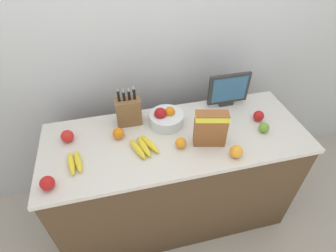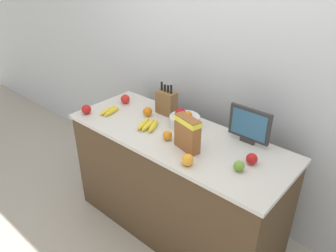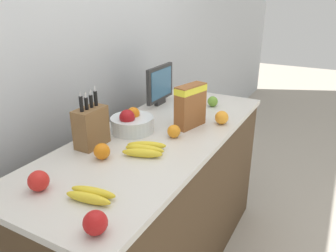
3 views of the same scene
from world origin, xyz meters
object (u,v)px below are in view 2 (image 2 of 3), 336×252
at_px(apple_by_knife_block, 125,99).
at_px(apple_leftmost, 252,159).
at_px(fruit_bowl, 184,120).
at_px(banana_bunch_left, 110,111).
at_px(orange_mid_right, 168,135).
at_px(cereal_box, 187,132).
at_px(orange_front_left, 147,112).
at_px(small_monitor, 249,125).
at_px(apple_front, 86,109).
at_px(banana_bunch_right, 148,125).
at_px(apple_middle, 239,166).
at_px(knife_block, 166,102).
at_px(orange_by_cereal, 188,160).

height_order(apple_by_knife_block, apple_leftmost, apple_by_knife_block).
xyz_separation_m(fruit_bowl, banana_bunch_left, (-0.61, -0.23, -0.03)).
bearing_deg(apple_by_knife_block, fruit_bowl, 1.59).
height_order(apple_leftmost, orange_mid_right, apple_leftmost).
relative_size(cereal_box, apple_leftmost, 3.26).
bearing_deg(apple_by_knife_block, orange_front_left, -8.26).
relative_size(cereal_box, orange_front_left, 3.22).
height_order(small_monitor, apple_front, small_monitor).
bearing_deg(fruit_bowl, banana_bunch_left, -158.97).
relative_size(banana_bunch_right, apple_front, 2.74).
bearing_deg(apple_by_knife_block, apple_front, -103.94).
bearing_deg(apple_front, banana_bunch_left, 45.74).
relative_size(apple_middle, orange_mid_right, 1.00).
distance_m(banana_bunch_left, banana_bunch_right, 0.42).
xyz_separation_m(orange_front_left, orange_mid_right, (0.37, -0.18, -0.00)).
relative_size(banana_bunch_left, orange_mid_right, 2.84).
relative_size(knife_block, apple_by_knife_block, 3.61).
bearing_deg(orange_by_cereal, banana_bunch_left, 170.41).
height_order(cereal_box, fruit_bowl, cereal_box).
relative_size(cereal_box, fruit_bowl, 1.03).
bearing_deg(apple_leftmost, cereal_box, -162.19).
distance_m(banana_bunch_left, orange_front_left, 0.32).
bearing_deg(small_monitor, orange_mid_right, -142.83).
bearing_deg(fruit_bowl, apple_middle, -20.53).
bearing_deg(orange_front_left, fruit_bowl, 10.92).
bearing_deg(banana_bunch_left, orange_mid_right, -0.58).
bearing_deg(apple_front, cereal_box, 7.27).
relative_size(fruit_bowl, orange_mid_right, 3.37).
relative_size(small_monitor, apple_leftmost, 4.12).
bearing_deg(apple_middle, cereal_box, -177.52).
relative_size(banana_bunch_left, apple_by_knife_block, 2.45).
xyz_separation_m(apple_middle, orange_by_cereal, (-0.28, -0.16, 0.00)).
bearing_deg(banana_bunch_left, cereal_box, -0.97).
relative_size(apple_leftmost, apple_middle, 1.07).
xyz_separation_m(banana_bunch_left, apple_by_knife_block, (-0.05, 0.22, 0.02)).
height_order(small_monitor, orange_by_cereal, small_monitor).
height_order(apple_leftmost, orange_by_cereal, orange_by_cereal).
bearing_deg(banana_bunch_right, banana_bunch_left, -175.73).
bearing_deg(orange_by_cereal, cereal_box, 129.22).
distance_m(small_monitor, orange_by_cereal, 0.53).
bearing_deg(fruit_bowl, apple_by_knife_block, -178.41).
bearing_deg(apple_middle, banana_bunch_left, -179.86).
bearing_deg(orange_mid_right, cereal_box, -2.37).
height_order(fruit_bowl, orange_by_cereal, fruit_bowl).
distance_m(apple_leftmost, orange_by_cereal, 0.41).
xyz_separation_m(banana_bunch_left, orange_front_left, (0.27, 0.17, 0.02)).
bearing_deg(fruit_bowl, knife_block, 164.24).
relative_size(banana_bunch_left, apple_middle, 2.86).
relative_size(fruit_bowl, apple_by_knife_block, 2.90).
distance_m(small_monitor, banana_bunch_left, 1.15).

